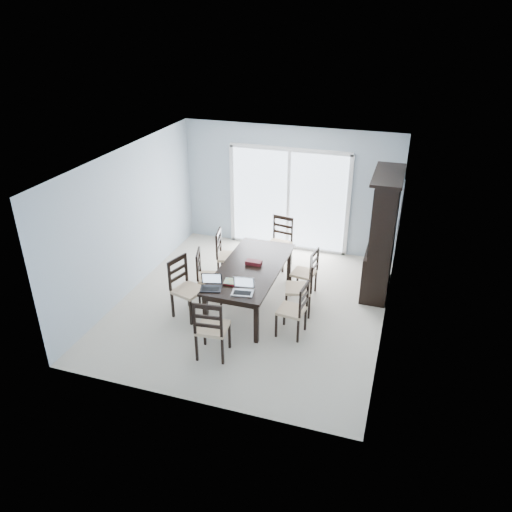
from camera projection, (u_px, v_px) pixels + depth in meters
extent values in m
plane|color=beige|center=(251.00, 305.00, 8.73)|extent=(5.00, 5.00, 0.00)
plane|color=white|center=(250.00, 159.00, 7.56)|extent=(5.00, 5.00, 0.00)
cube|color=#9FB0BE|center=(289.00, 189.00, 10.27)|extent=(4.50, 0.02, 2.60)
cube|color=#9FB0BE|center=(130.00, 221.00, 8.77)|extent=(0.02, 5.00, 2.60)
cube|color=#9FB0BE|center=(392.00, 256.00, 7.53)|extent=(0.02, 5.00, 2.60)
cube|color=gray|center=(298.00, 231.00, 11.73)|extent=(4.50, 2.00, 0.10)
cube|color=#99999E|center=(308.00, 193.00, 12.31)|extent=(4.50, 0.06, 1.10)
cube|color=black|center=(251.00, 268.00, 8.41)|extent=(1.00, 2.20, 0.04)
cube|color=black|center=(251.00, 271.00, 8.43)|extent=(0.88, 2.08, 0.10)
cube|color=black|center=(206.00, 314.00, 7.84)|extent=(0.07, 0.07, 0.69)
cube|color=black|center=(256.00, 323.00, 7.61)|extent=(0.07, 0.07, 0.69)
cube|color=black|center=(247.00, 259.00, 9.54)|extent=(0.07, 0.07, 0.69)
cube|color=black|center=(289.00, 265.00, 9.31)|extent=(0.07, 0.07, 0.69)
cube|color=black|center=(378.00, 268.00, 9.05)|extent=(0.45, 1.30, 0.85)
cube|color=black|center=(386.00, 213.00, 8.56)|extent=(0.38, 1.30, 1.30)
cube|color=black|center=(389.00, 175.00, 8.27)|extent=(0.50, 1.38, 0.05)
cube|color=black|center=(372.00, 221.00, 8.26)|extent=(0.02, 0.36, 1.18)
cube|color=black|center=(375.00, 212.00, 8.61)|extent=(0.02, 0.36, 1.18)
cube|color=black|center=(377.00, 204.00, 8.97)|extent=(0.02, 0.36, 1.18)
cube|color=silver|center=(288.00, 201.00, 10.37)|extent=(2.40, 0.02, 2.10)
cube|color=white|center=(290.00, 149.00, 9.87)|extent=(2.52, 0.05, 0.08)
cube|color=white|center=(288.00, 201.00, 10.36)|extent=(0.06, 0.05, 2.10)
cube|color=white|center=(287.00, 246.00, 10.82)|extent=(2.52, 0.05, 0.05)
cube|color=black|center=(189.00, 295.00, 8.59)|extent=(0.05, 0.05, 0.45)
cube|color=black|center=(173.00, 305.00, 8.30)|extent=(0.05, 0.05, 0.45)
cube|color=black|center=(207.00, 302.00, 8.39)|extent=(0.05, 0.05, 0.45)
cube|color=black|center=(191.00, 313.00, 8.09)|extent=(0.05, 0.05, 0.45)
cube|color=#CBAE87|center=(189.00, 291.00, 8.23)|extent=(0.55, 0.55, 0.05)
cube|color=black|center=(202.00, 284.00, 8.97)|extent=(0.04, 0.04, 0.42)
cube|color=black|center=(199.00, 294.00, 8.64)|extent=(0.04, 0.04, 0.42)
cube|color=black|center=(222.00, 284.00, 8.97)|extent=(0.04, 0.04, 0.42)
cube|color=black|center=(221.00, 295.00, 8.64)|extent=(0.04, 0.04, 0.42)
cube|color=#CBAE87|center=(211.00, 277.00, 8.70)|extent=(0.51, 0.51, 0.05)
cube|color=black|center=(222.00, 263.00, 9.68)|extent=(0.04, 0.04, 0.43)
cube|color=black|center=(218.00, 272.00, 9.35)|extent=(0.04, 0.04, 0.43)
cube|color=black|center=(241.00, 264.00, 9.65)|extent=(0.04, 0.04, 0.43)
cube|color=black|center=(239.00, 273.00, 9.31)|extent=(0.04, 0.04, 0.43)
cube|color=#CBAE87|center=(230.00, 257.00, 9.39)|extent=(0.50, 0.50, 0.05)
cube|color=black|center=(298.00, 331.00, 7.67)|extent=(0.04, 0.04, 0.41)
cube|color=black|center=(305.00, 319.00, 7.97)|extent=(0.04, 0.04, 0.41)
cube|color=black|center=(276.00, 326.00, 7.80)|extent=(0.04, 0.04, 0.41)
cube|color=black|center=(284.00, 314.00, 8.10)|extent=(0.04, 0.04, 0.41)
cube|color=#CBAE87|center=(291.00, 310.00, 7.78)|extent=(0.44, 0.44, 0.05)
cube|color=black|center=(309.00, 307.00, 8.26)|extent=(0.04, 0.04, 0.43)
cube|color=black|center=(309.00, 295.00, 8.60)|extent=(0.04, 0.04, 0.43)
cube|color=black|center=(286.00, 306.00, 8.29)|extent=(0.04, 0.04, 0.43)
cube|color=black|center=(287.00, 294.00, 8.63)|extent=(0.04, 0.04, 0.43)
cube|color=#CBAE87|center=(298.00, 288.00, 8.33)|extent=(0.51, 0.51, 0.05)
cube|color=black|center=(309.00, 291.00, 8.78)|extent=(0.04, 0.04, 0.40)
cube|color=black|center=(316.00, 282.00, 9.06)|extent=(0.04, 0.04, 0.40)
cube|color=black|center=(290.00, 286.00, 8.92)|extent=(0.04, 0.04, 0.40)
cube|color=black|center=(298.00, 278.00, 9.20)|extent=(0.04, 0.04, 0.40)
cube|color=#CBAE87|center=(304.00, 273.00, 8.89)|extent=(0.44, 0.44, 0.05)
cube|color=black|center=(197.00, 348.00, 7.27)|extent=(0.04, 0.04, 0.44)
cube|color=black|center=(223.00, 351.00, 7.20)|extent=(0.04, 0.04, 0.44)
cube|color=black|center=(205.00, 333.00, 7.61)|extent=(0.04, 0.04, 0.44)
cube|color=black|center=(230.00, 336.00, 7.54)|extent=(0.04, 0.04, 0.44)
cube|color=#CBAE87|center=(213.00, 328.00, 7.29)|extent=(0.48, 0.48, 0.05)
cube|color=black|center=(291.00, 254.00, 10.02)|extent=(0.04, 0.04, 0.44)
cube|color=black|center=(274.00, 250.00, 10.18)|extent=(0.04, 0.04, 0.44)
cube|color=black|center=(283.00, 262.00, 9.71)|extent=(0.04, 0.04, 0.44)
cube|color=black|center=(265.00, 258.00, 9.87)|extent=(0.04, 0.04, 0.44)
cube|color=#CBAE87|center=(278.00, 245.00, 9.83)|extent=(0.50, 0.50, 0.05)
cube|color=black|center=(211.00, 289.00, 7.73)|extent=(0.37, 0.30, 0.02)
cube|color=silver|center=(210.00, 283.00, 7.68)|extent=(0.28, 0.11, 0.17)
cube|color=#B7B7BA|center=(242.00, 293.00, 7.62)|extent=(0.36, 0.28, 0.02)
cube|color=silver|center=(242.00, 286.00, 7.57)|extent=(0.29, 0.08, 0.17)
cube|color=maroon|center=(232.00, 282.00, 7.90)|extent=(0.24, 0.18, 0.03)
cube|color=gold|center=(232.00, 281.00, 7.89)|extent=(0.27, 0.22, 0.01)
cube|color=black|center=(241.00, 291.00, 7.68)|extent=(0.12, 0.06, 0.01)
cube|color=#4F110F|center=(254.00, 263.00, 8.46)|extent=(0.27, 0.14, 0.07)
cube|color=maroon|center=(289.00, 207.00, 11.61)|extent=(2.26, 2.09, 0.97)
cube|color=gray|center=(290.00, 186.00, 11.38)|extent=(2.32, 2.16, 0.06)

